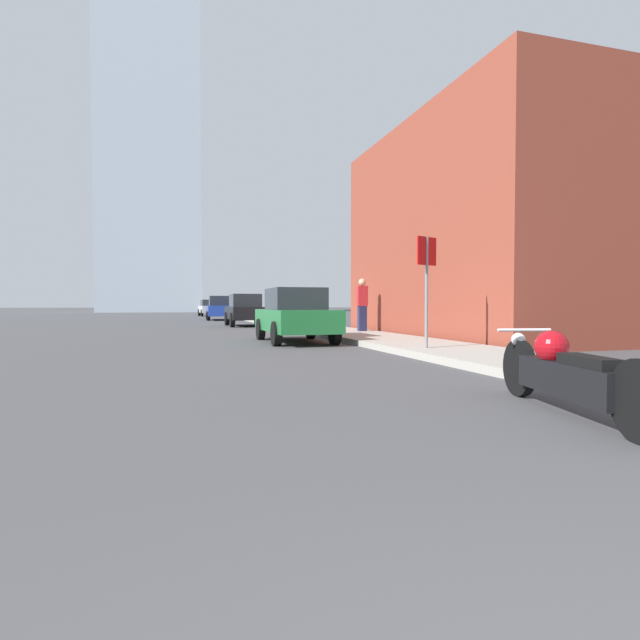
{
  "coord_description": "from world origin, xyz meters",
  "views": [
    {
      "loc": [
        -0.94,
        0.1,
        1.07
      ],
      "look_at": [
        0.97,
        6.61,
        0.87
      ],
      "focal_mm": 28.0,
      "sensor_mm": 36.0,
      "label": 1
    }
  ],
  "objects_px": {
    "parked_car_black": "(245,310)",
    "parked_car_silver": "(209,308)",
    "motorcycle": "(565,373)",
    "pedestrian": "(362,304)",
    "parked_car_green": "(295,315)",
    "stop_sign": "(427,273)",
    "parked_car_blue": "(221,308)"
  },
  "relations": [
    {
      "from": "parked_car_green",
      "to": "stop_sign",
      "type": "distance_m",
      "value": 4.83
    },
    {
      "from": "parked_car_black",
      "to": "parked_car_blue",
      "type": "distance_m",
      "value": 10.56
    },
    {
      "from": "parked_car_black",
      "to": "parked_car_blue",
      "type": "height_order",
      "value": "parked_car_blue"
    },
    {
      "from": "motorcycle",
      "to": "pedestrian",
      "type": "relative_size",
      "value": 1.43
    },
    {
      "from": "motorcycle",
      "to": "parked_car_silver",
      "type": "height_order",
      "value": "parked_car_silver"
    },
    {
      "from": "parked_car_black",
      "to": "stop_sign",
      "type": "xyz_separation_m",
      "value": [
        1.73,
        -15.61,
        0.95
      ]
    },
    {
      "from": "pedestrian",
      "to": "parked_car_blue",
      "type": "bearing_deg",
      "value": 99.34
    },
    {
      "from": "parked_car_silver",
      "to": "pedestrian",
      "type": "relative_size",
      "value": 2.14
    },
    {
      "from": "motorcycle",
      "to": "parked_car_green",
      "type": "height_order",
      "value": "parked_car_green"
    },
    {
      "from": "parked_car_silver",
      "to": "pedestrian",
      "type": "bearing_deg",
      "value": -87.83
    },
    {
      "from": "parked_car_green",
      "to": "parked_car_black",
      "type": "bearing_deg",
      "value": 89.6
    },
    {
      "from": "parked_car_silver",
      "to": "stop_sign",
      "type": "xyz_separation_m",
      "value": [
        1.93,
        -38.88,
        0.97
      ]
    },
    {
      "from": "parked_car_silver",
      "to": "pedestrian",
      "type": "xyz_separation_m",
      "value": [
        3.11,
        -32.06,
        0.32
      ]
    },
    {
      "from": "motorcycle",
      "to": "pedestrian",
      "type": "height_order",
      "value": "pedestrian"
    },
    {
      "from": "parked_car_blue",
      "to": "parked_car_silver",
      "type": "relative_size",
      "value": 1.17
    },
    {
      "from": "stop_sign",
      "to": "pedestrian",
      "type": "distance_m",
      "value": 6.95
    },
    {
      "from": "pedestrian",
      "to": "parked_car_silver",
      "type": "bearing_deg",
      "value": 95.54
    },
    {
      "from": "parked_car_green",
      "to": "parked_car_black",
      "type": "distance_m",
      "value": 11.24
    },
    {
      "from": "parked_car_green",
      "to": "parked_car_silver",
      "type": "distance_m",
      "value": 34.51
    },
    {
      "from": "parked_car_green",
      "to": "parked_car_blue",
      "type": "distance_m",
      "value": 21.8
    },
    {
      "from": "stop_sign",
      "to": "parked_car_silver",
      "type": "bearing_deg",
      "value": 92.85
    },
    {
      "from": "motorcycle",
      "to": "stop_sign",
      "type": "bearing_deg",
      "value": 87.31
    },
    {
      "from": "stop_sign",
      "to": "motorcycle",
      "type": "bearing_deg",
      "value": -105.09
    },
    {
      "from": "parked_car_silver",
      "to": "parked_car_green",
      "type": "bearing_deg",
      "value": -93.21
    },
    {
      "from": "motorcycle",
      "to": "parked_car_blue",
      "type": "height_order",
      "value": "parked_car_blue"
    },
    {
      "from": "motorcycle",
      "to": "parked_car_silver",
      "type": "bearing_deg",
      "value": 102.95
    },
    {
      "from": "motorcycle",
      "to": "parked_car_green",
      "type": "relative_size",
      "value": 0.65
    },
    {
      "from": "parked_car_green",
      "to": "pedestrian",
      "type": "height_order",
      "value": "pedestrian"
    },
    {
      "from": "motorcycle",
      "to": "parked_car_black",
      "type": "xyz_separation_m",
      "value": [
        -0.22,
        21.2,
        0.41
      ]
    },
    {
      "from": "stop_sign",
      "to": "pedestrian",
      "type": "relative_size",
      "value": 1.29
    },
    {
      "from": "parked_car_black",
      "to": "parked_car_silver",
      "type": "height_order",
      "value": "parked_car_black"
    },
    {
      "from": "parked_car_blue",
      "to": "pedestrian",
      "type": "height_order",
      "value": "pedestrian"
    }
  ]
}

